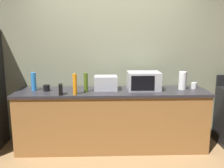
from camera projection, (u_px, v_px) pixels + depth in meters
ground_plane at (113, 160)px, 3.47m from camera, size 8.00×8.00×0.00m
back_wall at (111, 58)px, 4.00m from camera, size 6.40×0.10×2.70m
counter_run at (112, 119)px, 3.77m from camera, size 2.84×0.64×0.90m
microwave at (144, 81)px, 3.72m from camera, size 0.48×0.35×0.27m
toaster_oven at (106, 83)px, 3.72m from camera, size 0.34×0.26×0.21m
paper_towel_roll at (183, 81)px, 3.74m from camera, size 0.12×0.12×0.27m
cordless_phone at (61, 89)px, 3.42m from camera, size 0.06×0.12×0.15m
bottle_spray_cleaner at (34, 82)px, 3.67m from camera, size 0.07×0.07×0.27m
bottle_dish_soap at (75, 84)px, 3.41m from camera, size 0.06×0.06×0.29m
bottle_olive_oil at (86, 82)px, 3.57m from camera, size 0.06×0.06×0.28m
mug_white at (194, 86)px, 3.83m from camera, size 0.09×0.09×0.09m
mug_black at (47, 88)px, 3.65m from camera, size 0.09×0.09×0.09m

